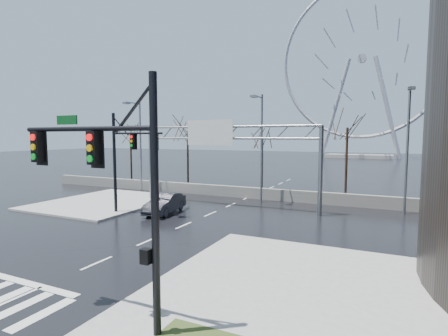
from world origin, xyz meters
The scene contains 17 objects.
ground centered at (0.00, 0.00, 0.00)m, with size 260.00×260.00×0.00m, color black.
sidewalk_right_ext centered at (10.00, 2.00, 0.07)m, with size 12.00×10.00×0.15m, color gray.
sidewalk_far centered at (-11.00, 12.00, 0.07)m, with size 10.00×12.00×0.15m, color gray.
barrier_wall centered at (0.00, 20.00, 0.55)m, with size 52.00×0.50×1.10m, color slate.
signal_mast_near centered at (5.14, -4.04, 4.87)m, with size 5.52×0.41×8.00m.
signal_mast_far centered at (-5.87, 8.96, 4.83)m, with size 4.72×0.41×8.00m.
sign_gantry centered at (-0.38, 14.96, 5.18)m, with size 16.36×0.40×7.60m.
streetlight_left centered at (-12.00, 18.16, 5.89)m, with size 0.50×2.55×10.00m.
streetlight_mid centered at (2.00, 18.16, 5.89)m, with size 0.50×2.55×10.00m.
streetlight_right centered at (14.00, 18.16, 5.89)m, with size 0.50×2.55×10.00m.
tree_far_left centered at (-18.00, 24.00, 5.57)m, with size 3.50×3.50×7.00m.
tree_left centered at (-9.00, 23.50, 5.98)m, with size 3.75×3.75×7.50m.
tree_center centered at (0.00, 24.50, 5.17)m, with size 3.25×3.25×6.50m.
tree_right centered at (9.00, 23.50, 6.22)m, with size 3.90×3.90×7.80m.
tree_far_right centered at (17.00, 24.00, 5.41)m, with size 3.40×3.40×6.80m.
ferris_wheel centered at (5.00, 95.00, 26.13)m, with size 45.00×6.00×50.91m.
car centered at (-3.46, 10.73, 0.78)m, with size 1.66×4.76×1.57m, color black.
Camera 1 is at (12.66, -12.30, 6.16)m, focal length 28.00 mm.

